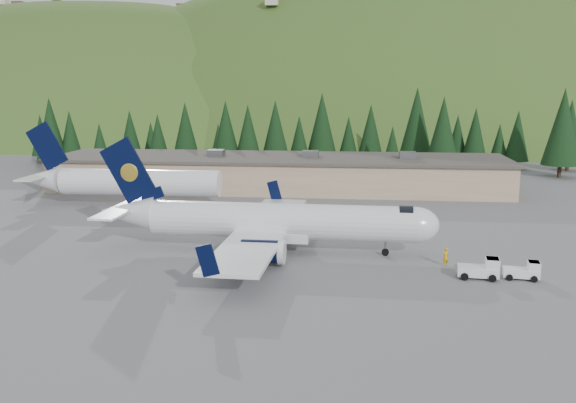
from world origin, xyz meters
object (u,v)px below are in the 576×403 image
Objects in this scene: second_airliner at (120,181)px; ramp_worker at (446,257)px; baggage_tug_a at (482,269)px; baggage_tug_b at (525,271)px; airliner at (271,222)px; terminal_building at (279,172)px.

ramp_worker is (40.54, -25.33, -2.45)m from second_airliner.
baggage_tug_b is at bearing 9.21° from baggage_tug_a.
airliner is at bearing -40.65° from ramp_worker.
airliner is 23.92m from baggage_tug_b.
baggage_tug_a is 3.61m from baggage_tug_b.
terminal_building is at bearing 128.45° from baggage_tug_b.
airliner reaches higher than terminal_building.
airliner is 1.24× the size of second_airliner.
second_airliner is (-23.93, 21.97, 0.31)m from airliner.
terminal_building is 46.23m from ramp_worker.
baggage_tug_a is 1.14× the size of baggage_tug_b.
ramp_worker is (20.63, -41.33, -1.74)m from terminal_building.
baggage_tug_a is at bearing -62.55° from terminal_building.
airliner is at bearing 171.19° from baggage_tug_b.
second_airliner is at bearing 139.14° from airliner.
terminal_building reaches higher than baggage_tug_a.
baggage_tug_a reaches higher than baggage_tug_b.
second_airliner is 51.96m from baggage_tug_a.
airliner is at bearing -42.56° from second_airliner.
ramp_worker is at bearing 133.62° from baggage_tug_a.
baggage_tug_b is 52.11m from terminal_building.
airliner is 9.45× the size of baggage_tug_a.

